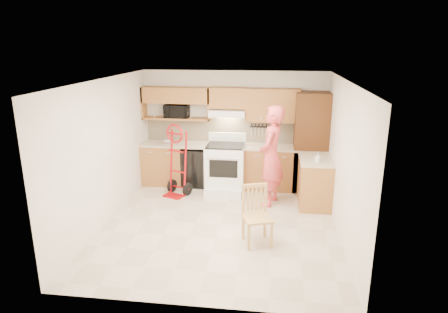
% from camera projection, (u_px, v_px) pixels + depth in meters
% --- Properties ---
extents(floor, '(4.00, 4.50, 0.02)m').
position_uv_depth(floor, '(220.00, 225.00, 6.93)').
color(floor, beige).
rests_on(floor, ground).
extents(ceiling, '(4.00, 4.50, 0.02)m').
position_uv_depth(ceiling, '(220.00, 80.00, 6.22)').
color(ceiling, white).
rests_on(ceiling, ground).
extents(wall_back, '(4.00, 0.02, 2.50)m').
position_uv_depth(wall_back, '(234.00, 128.00, 8.73)').
color(wall_back, white).
rests_on(wall_back, ground).
extents(wall_front, '(4.00, 0.02, 2.50)m').
position_uv_depth(wall_front, '(193.00, 212.00, 4.42)').
color(wall_front, white).
rests_on(wall_front, ground).
extents(wall_left, '(0.02, 4.50, 2.50)m').
position_uv_depth(wall_left, '(105.00, 152.00, 6.82)').
color(wall_left, white).
rests_on(wall_left, ground).
extents(wall_right, '(0.02, 4.50, 2.50)m').
position_uv_depth(wall_right, '(344.00, 161.00, 6.33)').
color(wall_right, white).
rests_on(wall_right, ground).
extents(backsplash, '(3.92, 0.03, 0.55)m').
position_uv_depth(backsplash, '(234.00, 130.00, 8.72)').
color(backsplash, beige).
rests_on(backsplash, wall_back).
extents(lower_cab_left, '(0.90, 0.60, 0.90)m').
position_uv_depth(lower_cab_left, '(164.00, 164.00, 8.84)').
color(lower_cab_left, olive).
rests_on(lower_cab_left, ground).
extents(dishwasher, '(0.60, 0.60, 0.85)m').
position_uv_depth(dishwasher, '(197.00, 166.00, 8.76)').
color(dishwasher, black).
rests_on(dishwasher, ground).
extents(lower_cab_right, '(1.14, 0.60, 0.90)m').
position_uv_depth(lower_cab_right, '(270.00, 168.00, 8.55)').
color(lower_cab_right, olive).
rests_on(lower_cab_right, ground).
extents(countertop_left, '(1.50, 0.63, 0.04)m').
position_uv_depth(countertop_left, '(176.00, 144.00, 8.68)').
color(countertop_left, beige).
rests_on(countertop_left, lower_cab_left).
extents(countertop_right, '(1.14, 0.63, 0.04)m').
position_uv_depth(countertop_right, '(271.00, 147.00, 8.42)').
color(countertop_right, beige).
rests_on(countertop_right, lower_cab_right).
extents(cab_return_right, '(0.60, 1.00, 0.90)m').
position_uv_depth(cab_return_right, '(315.00, 182.00, 7.69)').
color(cab_return_right, olive).
rests_on(cab_return_right, ground).
extents(countertop_return, '(0.63, 1.00, 0.04)m').
position_uv_depth(countertop_return, '(316.00, 159.00, 7.55)').
color(countertop_return, beige).
rests_on(countertop_return, cab_return_right).
extents(pantry_tall, '(0.70, 0.60, 2.10)m').
position_uv_depth(pantry_tall, '(310.00, 142.00, 8.29)').
color(pantry_tall, '#4E2711').
rests_on(pantry_tall, ground).
extents(upper_cab_left, '(1.50, 0.33, 0.34)m').
position_uv_depth(upper_cab_left, '(176.00, 95.00, 8.51)').
color(upper_cab_left, olive).
rests_on(upper_cab_left, wall_back).
extents(upper_shelf_mw, '(1.50, 0.33, 0.04)m').
position_uv_depth(upper_shelf_mw, '(177.00, 118.00, 8.65)').
color(upper_shelf_mw, olive).
rests_on(upper_shelf_mw, wall_back).
extents(upper_cab_center, '(0.76, 0.33, 0.44)m').
position_uv_depth(upper_cab_center, '(228.00, 98.00, 8.38)').
color(upper_cab_center, olive).
rests_on(upper_cab_center, wall_back).
extents(upper_cab_right, '(1.14, 0.33, 0.70)m').
position_uv_depth(upper_cab_right, '(273.00, 105.00, 8.30)').
color(upper_cab_right, olive).
rests_on(upper_cab_right, wall_back).
extents(range_hood, '(0.76, 0.46, 0.14)m').
position_uv_depth(range_hood, '(228.00, 113.00, 8.41)').
color(range_hood, white).
rests_on(range_hood, wall_back).
extents(knife_strip, '(0.40, 0.05, 0.29)m').
position_uv_depth(knife_strip, '(259.00, 130.00, 8.61)').
color(knife_strip, black).
rests_on(knife_strip, backsplash).
extents(microwave, '(0.53, 0.37, 0.29)m').
position_uv_depth(microwave, '(177.00, 111.00, 8.60)').
color(microwave, black).
rests_on(microwave, upper_shelf_mw).
extents(range, '(0.81, 1.07, 1.20)m').
position_uv_depth(range, '(225.00, 164.00, 8.33)').
color(range, white).
rests_on(range, ground).
extents(person, '(0.62, 0.80, 1.95)m').
position_uv_depth(person, '(271.00, 156.00, 7.55)').
color(person, '#DE494E').
rests_on(person, ground).
extents(hand_truck, '(0.68, 0.66, 1.36)m').
position_uv_depth(hand_truck, '(176.00, 164.00, 8.07)').
color(hand_truck, '#AE0B0F').
rests_on(hand_truck, ground).
extents(dining_chair, '(0.55, 0.57, 0.94)m').
position_uv_depth(dining_chair, '(257.00, 216.00, 6.15)').
color(dining_chair, tan).
rests_on(dining_chair, ground).
extents(soap_bottle, '(0.11, 0.11, 0.18)m').
position_uv_depth(soap_bottle, '(318.00, 157.00, 7.29)').
color(soap_bottle, white).
rests_on(soap_bottle, countertop_return).
extents(bowl, '(0.24, 0.24, 0.05)m').
position_uv_depth(bowl, '(168.00, 142.00, 8.69)').
color(bowl, white).
rests_on(bowl, countertop_left).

